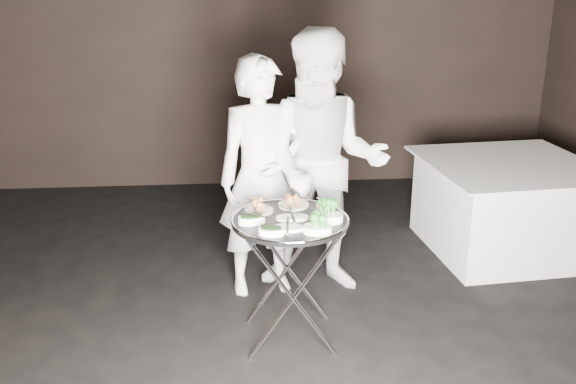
{
  "coord_description": "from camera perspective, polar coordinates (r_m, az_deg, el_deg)",
  "views": [
    {
      "loc": [
        -0.42,
        -3.34,
        2.25
      ],
      "look_at": [
        -0.11,
        0.41,
        0.95
      ],
      "focal_mm": 40.0,
      "sensor_mm": 36.0,
      "label": 1
    }
  ],
  "objects": [
    {
      "name": "asparagus_plate_a",
      "position": [
        3.87,
        0.39,
        -2.21
      ],
      "size": [
        0.2,
        0.12,
        0.04
      ],
      "rotation": [
        0.0,
        0.0,
        0.02
      ],
      "color": "white",
      "rests_on": "serving_tray"
    },
    {
      "name": "broccoli_bowl_a",
      "position": [
        3.85,
        3.49,
        -2.11
      ],
      "size": [
        0.21,
        0.17,
        0.08
      ],
      "rotation": [
        0.0,
        0.0,
        -0.18
      ],
      "color": "white",
      "rests_on": "serving_tray"
    },
    {
      "name": "dining_table",
      "position": [
        5.66,
        18.77,
        -1.23
      ],
      "size": [
        1.34,
        1.34,
        0.76
      ],
      "rotation": [
        0.0,
        0.0,
        0.09
      ],
      "color": "white",
      "rests_on": "floor"
    },
    {
      "name": "potato_plate_b",
      "position": [
        4.08,
        0.5,
        -0.87
      ],
      "size": [
        0.2,
        0.2,
        0.07
      ],
      "rotation": [
        0.0,
        0.0,
        -0.25
      ],
      "color": "beige",
      "rests_on": "serving_tray"
    },
    {
      "name": "spinach_bowl_a",
      "position": [
        3.82,
        -3.24,
        -2.34
      ],
      "size": [
        0.19,
        0.14,
        0.07
      ],
      "rotation": [
        0.0,
        0.0,
        0.23
      ],
      "color": "white",
      "rests_on": "serving_tray"
    },
    {
      "name": "waiter_left",
      "position": [
        4.54,
        -2.34,
        1.25
      ],
      "size": [
        0.7,
        0.53,
        1.73
      ],
      "primitive_type": "imported",
      "rotation": [
        0.0,
        0.0,
        0.2
      ],
      "color": "white",
      "rests_on": "floor"
    },
    {
      "name": "broccoli_bowl_b",
      "position": [
        3.68,
        2.62,
        -3.18
      ],
      "size": [
        0.19,
        0.15,
        0.07
      ],
      "rotation": [
        0.0,
        0.0,
        -0.16
      ],
      "color": "white",
      "rests_on": "serving_tray"
    },
    {
      "name": "waiter_right",
      "position": [
        4.55,
        3.19,
        2.44
      ],
      "size": [
        1.05,
        0.89,
        1.9
      ],
      "primitive_type": "imported",
      "rotation": [
        0.0,
        0.0,
        -0.2
      ],
      "color": "white",
      "rests_on": "floor"
    },
    {
      "name": "spinach_bowl_b",
      "position": [
        3.65,
        -1.51,
        -3.41
      ],
      "size": [
        0.17,
        0.12,
        0.06
      ],
      "rotation": [
        0.0,
        0.0,
        -0.19
      ],
      "color": "white",
      "rests_on": "serving_tray"
    },
    {
      "name": "wall_back",
      "position": [
        6.92,
        -1.32,
        12.86
      ],
      "size": [
        6.0,
        0.05,
        3.0
      ],
      "primitive_type": "cube",
      "color": "black",
      "rests_on": "floor"
    },
    {
      "name": "floor",
      "position": [
        4.07,
        2.03,
        -14.99
      ],
      "size": [
        6.0,
        7.0,
        0.05
      ],
      "primitive_type": "cube",
      "color": "black",
      "rests_on": "ground"
    },
    {
      "name": "asparagus_plate_b",
      "position": [
        3.72,
        -0.02,
        -3.13
      ],
      "size": [
        0.2,
        0.13,
        0.04
      ],
      "rotation": [
        0.0,
        0.0,
        -0.09
      ],
      "color": "white",
      "rests_on": "serving_tray"
    },
    {
      "name": "serving_tray",
      "position": [
        3.89,
        0.18,
        -2.57
      ],
      "size": [
        0.72,
        0.72,
        0.04
      ],
      "color": "black",
      "rests_on": "tray_stand"
    },
    {
      "name": "serving_utensils",
      "position": [
        3.93,
        0.34,
        -1.35
      ],
      "size": [
        0.58,
        0.45,
        0.01
      ],
      "color": "silver",
      "rests_on": "serving_tray"
    },
    {
      "name": "greens_bowl",
      "position": [
        4.03,
        3.27,
        -1.21
      ],
      "size": [
        0.11,
        0.11,
        0.06
      ],
      "rotation": [
        0.0,
        0.0,
        0.37
      ],
      "color": "white",
      "rests_on": "serving_tray"
    },
    {
      "name": "potato_plate_a",
      "position": [
        4.0,
        -2.6,
        -1.38
      ],
      "size": [
        0.18,
        0.18,
        0.07
      ],
      "rotation": [
        0.0,
        0.0,
        -0.19
      ],
      "color": "beige",
      "rests_on": "serving_tray"
    },
    {
      "name": "tray_stand",
      "position": [
        4.04,
        0.18,
        -7.35
      ],
      "size": [
        0.55,
        0.47,
        0.81
      ],
      "rotation": [
        0.0,
        0.0,
        -0.01
      ],
      "color": "silver",
      "rests_on": "floor"
    }
  ]
}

